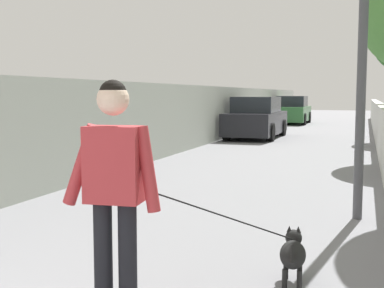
{
  "coord_description": "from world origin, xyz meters",
  "views": [
    {
      "loc": [
        -0.63,
        -2.27,
        1.63
      ],
      "look_at": [
        5.44,
        -0.2,
        1.0
      ],
      "focal_mm": 47.52,
      "sensor_mm": 36.0,
      "label": 1
    }
  ],
  "objects": [
    {
      "name": "car_near",
      "position": [
        18.22,
        1.61,
        0.72
      ],
      "size": [
        4.26,
        1.8,
        1.54
      ],
      "color": "black",
      "rests_on": "ground"
    },
    {
      "name": "person_skateboarder",
      "position": [
        2.44,
        -0.66,
        1.05
      ],
      "size": [
        0.26,
        0.72,
        1.64
      ],
      "color": "black",
      "rests_on": "skateboard"
    },
    {
      "name": "wall_left",
      "position": [
        12.0,
        2.76,
        0.95
      ],
      "size": [
        48.0,
        0.3,
        1.9
      ],
      "primitive_type": "cube",
      "color": "#999E93",
      "rests_on": "ground"
    },
    {
      "name": "ground_plane",
      "position": [
        14.0,
        0.0,
        0.0
      ],
      "size": [
        80.0,
        80.0,
        0.0
      ],
      "primitive_type": "plane",
      "color": "gray"
    },
    {
      "name": "car_far",
      "position": [
        28.04,
        1.61,
        0.71
      ],
      "size": [
        3.98,
        1.8,
        1.54
      ],
      "color": "#336B38",
      "rests_on": "ground"
    },
    {
      "name": "dog",
      "position": [
        3.67,
        -1.71,
        0.27
      ],
      "size": [
        1.54,
        1.2,
        1.06
      ],
      "color": "black",
      "rests_on": "ground"
    }
  ]
}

